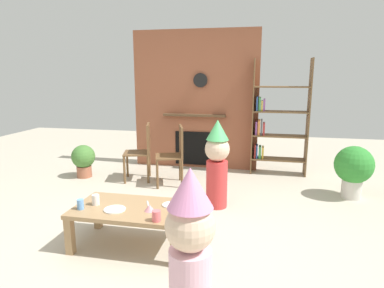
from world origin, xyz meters
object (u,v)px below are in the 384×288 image
(coffee_table, at_px, (131,213))
(dining_chair_left, at_px, (143,148))
(paper_cup_near_left, at_px, (96,200))
(paper_plate_rear, at_px, (171,205))
(potted_plant_short, at_px, (83,159))
(dining_chair_middle, at_px, (175,152))
(paper_cup_near_right, at_px, (156,216))
(paper_cup_center, at_px, (80,204))
(child_in_pink, at_px, (217,162))
(paper_plate_front, at_px, (115,209))
(birthday_cake_slice, at_px, (150,208))
(potted_plant_tall, at_px, (354,168))
(bookshelf, at_px, (274,123))
(child_with_cone_hat, at_px, (190,251))

(coffee_table, bearing_deg, dining_chair_left, 106.95)
(paper_cup_near_left, relative_size, paper_plate_rear, 0.62)
(paper_cup_near_left, relative_size, potted_plant_short, 0.19)
(paper_cup_near_left, height_order, dining_chair_middle, dining_chair_middle)
(paper_cup_near_right, bearing_deg, coffee_table, 143.72)
(dining_chair_middle, bearing_deg, paper_plate_rear, 85.05)
(paper_cup_near_left, relative_size, paper_cup_center, 1.05)
(child_in_pink, bearing_deg, paper_plate_front, -2.15)
(paper_cup_near_left, relative_size, paper_plate_front, 0.50)
(paper_cup_near_left, distance_m, potted_plant_short, 2.29)
(paper_cup_center, bearing_deg, child_in_pink, 48.40)
(birthday_cake_slice, bearing_deg, paper_plate_rear, 47.11)
(potted_plant_short, bearing_deg, child_in_pink, -19.01)
(paper_cup_near_right, xyz_separation_m, potted_plant_tall, (2.10, 2.04, -0.02))
(bookshelf, distance_m, paper_plate_front, 3.27)
(bookshelf, relative_size, dining_chair_left, 2.11)
(child_with_cone_hat, distance_m, potted_plant_tall, 3.25)
(child_in_pink, xyz_separation_m, potted_plant_tall, (1.76, 0.67, -0.16))
(paper_cup_near_left, bearing_deg, dining_chair_left, 96.94)
(potted_plant_short, bearing_deg, coffee_table, -50.07)
(birthday_cake_slice, xyz_separation_m, potted_plant_tall, (2.23, 1.85, -0.00))
(child_in_pink, relative_size, dining_chair_middle, 1.23)
(paper_cup_near_right, bearing_deg, paper_plate_front, 162.35)
(bookshelf, bearing_deg, paper_plate_front, -118.49)
(paper_cup_center, bearing_deg, birthday_cake_slice, 8.07)
(child_in_pink, distance_m, dining_chair_middle, 1.04)
(child_with_cone_hat, xyz_separation_m, child_in_pink, (-0.11, 2.12, -0.00))
(paper_cup_near_right, height_order, potted_plant_tall, potted_plant_tall)
(bookshelf, height_order, paper_cup_near_right, bookshelf)
(bookshelf, distance_m, paper_cup_center, 3.47)
(birthday_cake_slice, relative_size, dining_chair_left, 0.11)
(paper_plate_front, height_order, potted_plant_short, potted_plant_short)
(paper_cup_center, distance_m, birthday_cake_slice, 0.66)
(paper_plate_front, bearing_deg, dining_chair_left, 102.97)
(paper_plate_front, xyz_separation_m, dining_chair_middle, (0.08, 1.96, 0.11))
(paper_plate_front, distance_m, dining_chair_left, 2.13)
(dining_chair_left, bearing_deg, dining_chair_middle, 152.63)
(paper_cup_center, height_order, child_with_cone_hat, child_with_cone_hat)
(paper_plate_front, bearing_deg, paper_plate_rear, 23.81)
(potted_plant_tall, xyz_separation_m, potted_plant_short, (-4.04, 0.11, -0.12))
(bookshelf, bearing_deg, paper_cup_near_right, -109.99)
(paper_cup_center, height_order, paper_plate_rear, paper_cup_center)
(birthday_cake_slice, xyz_separation_m, dining_chair_left, (-0.80, 2.02, 0.09))
(paper_plate_front, bearing_deg, potted_plant_tall, 36.52)
(paper_cup_center, bearing_deg, coffee_table, 17.97)
(coffee_table, xyz_separation_m, paper_plate_rear, (0.36, 0.11, 0.07))
(child_with_cone_hat, xyz_separation_m, potted_plant_short, (-2.39, 2.91, -0.29))
(paper_cup_near_left, bearing_deg, coffee_table, 2.33)
(bookshelf, xyz_separation_m, potted_plant_tall, (1.02, -0.95, -0.44))
(dining_chair_left, distance_m, potted_plant_short, 1.02)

